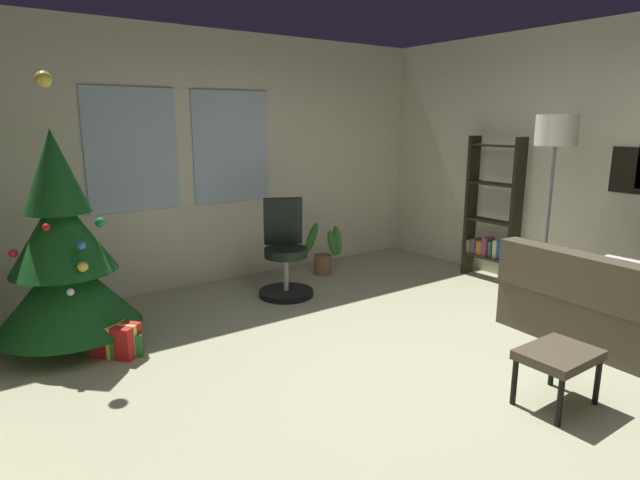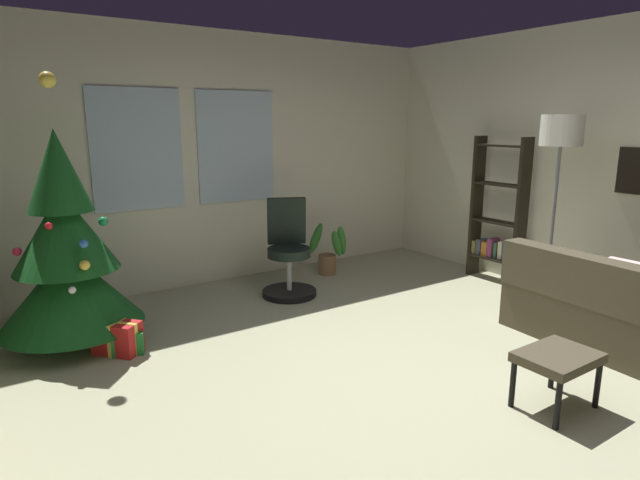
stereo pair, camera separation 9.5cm
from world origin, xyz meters
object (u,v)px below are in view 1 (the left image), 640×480
Objects in this scene: footstool at (558,358)px; gift_box_green at (127,343)px; holiday_tree at (64,259)px; office_chair at (285,258)px; floor_lamp at (555,143)px; gift_box_red at (116,340)px; bookshelf at (492,219)px; potted_plant at (326,251)px.

gift_box_green is at bearing 130.71° from footstool.
holiday_tree is 2.13× the size of office_chair.
floor_lamp is at bearing 34.58° from footstool.
bookshelf reaches higher than gift_box_red.
gift_box_green is at bearing -163.42° from office_chair.
floor_lamp is at bearing -22.26° from holiday_tree.
floor_lamp reaches higher than gift_box_green.
gift_box_green is 0.18× the size of bookshelf.
gift_box_green is 4.12m from floor_lamp.
holiday_tree reaches higher than bookshelf.
footstool is 3.16m from gift_box_red.
gift_box_red is (0.24, -0.38, -0.59)m from holiday_tree.
gift_box_red is 0.09m from gift_box_green.
gift_box_red is at bearing 174.65° from bookshelf.
footstool is at bearing -49.29° from gift_box_green.
holiday_tree reaches higher than floor_lamp.
footstool is at bearing -85.21° from office_chair.
potted_plant is (0.55, 3.23, -0.04)m from footstool.
footstool is at bearing -99.67° from potted_plant.
footstool reaches higher than gift_box_green.
floor_lamp is (3.72, -1.24, 1.44)m from gift_box_red.
holiday_tree is 5.44× the size of gift_box_red.
potted_plant is at bearing 18.04° from gift_box_red.
office_chair is at bearing 14.91° from gift_box_red.
floor_lamp is 2.93× the size of potted_plant.
footstool is 3.28m from potted_plant.
holiday_tree reaches higher than gift_box_red.
holiday_tree reaches higher than footstool.
footstool is 0.49× the size of office_chair.
floor_lamp is at bearing -109.99° from bookshelf.
holiday_tree is 0.82m from gift_box_green.
potted_plant is at bearing 80.33° from footstool.
floor_lamp reaches higher than bookshelf.
gift_box_red is 0.21× the size of floor_lamp.
holiday_tree reaches higher than gift_box_green.
floor_lamp reaches higher than footstool.
footstool is 3.09m from gift_box_green.
bookshelf is at bearing -10.08° from holiday_tree.
office_chair reaches higher than potted_plant.
gift_box_green is at bearing 161.77° from floor_lamp.
holiday_tree is 1.16× the size of floor_lamp.
bookshelf is 1.26m from floor_lamp.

